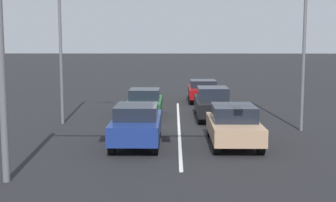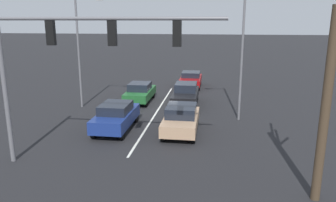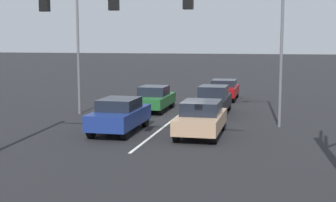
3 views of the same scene
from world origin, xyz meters
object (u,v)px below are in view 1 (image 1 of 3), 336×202
at_px(street_lamp_right_shoulder, 65,30).
at_px(car_tan_leftlane_front, 234,125).
at_px(car_black_leftlane_second, 213,103).
at_px(street_lamp_left_shoulder, 301,12).
at_px(car_darkgreen_midlane_second, 145,103).
at_px(traffic_signal_gantry, 109,6).
at_px(car_maroon_leftlane_third, 203,90).
at_px(car_navy_midlane_front, 137,124).

bearing_deg(street_lamp_right_shoulder, car_tan_leftlane_front, 148.97).
bearing_deg(car_black_leftlane_second, street_lamp_left_shoulder, 136.36).
bearing_deg(car_tan_leftlane_front, car_darkgreen_midlane_second, -59.70).
bearing_deg(car_black_leftlane_second, traffic_signal_gantry, 71.20).
xyz_separation_m(street_lamp_right_shoulder, street_lamp_left_shoulder, (-10.44, 1.62, 0.73)).
relative_size(car_maroon_leftlane_third, street_lamp_left_shoulder, 0.45).
bearing_deg(car_navy_midlane_front, car_maroon_leftlane_third, -104.48).
bearing_deg(car_black_leftlane_second, car_maroon_leftlane_third, -89.15).
relative_size(car_black_leftlane_second, car_darkgreen_midlane_second, 1.12).
distance_m(car_navy_midlane_front, car_black_leftlane_second, 6.98).
height_order(car_navy_midlane_front, car_darkgreen_midlane_second, car_navy_midlane_front).
distance_m(car_darkgreen_midlane_second, street_lamp_right_shoulder, 5.49).
distance_m(car_darkgreen_midlane_second, traffic_signal_gantry, 11.93).
distance_m(traffic_signal_gantry, street_lamp_left_shoulder, 10.38).
relative_size(car_navy_midlane_front, street_lamp_right_shoulder, 0.55).
height_order(car_tan_leftlane_front, street_lamp_left_shoulder, street_lamp_left_shoulder).
distance_m(car_maroon_leftlane_third, traffic_signal_gantry, 18.19).
bearing_deg(car_darkgreen_midlane_second, street_lamp_left_shoulder, 152.08).
xyz_separation_m(car_black_leftlane_second, street_lamp_left_shoulder, (-3.42, 3.26, 4.35)).
bearing_deg(street_lamp_left_shoulder, car_black_leftlane_second, -43.64).
height_order(street_lamp_right_shoulder, street_lamp_left_shoulder, street_lamp_left_shoulder).
height_order(car_darkgreen_midlane_second, car_maroon_leftlane_third, car_darkgreen_midlane_second).
distance_m(car_black_leftlane_second, street_lamp_left_shoulder, 6.42).
relative_size(car_darkgreen_midlane_second, street_lamp_left_shoulder, 0.45).
height_order(car_black_leftlane_second, car_darkgreen_midlane_second, car_black_leftlane_second).
bearing_deg(car_black_leftlane_second, car_tan_leftlane_front, 92.71).
height_order(car_tan_leftlane_front, traffic_signal_gantry, traffic_signal_gantry).
distance_m(car_navy_midlane_front, street_lamp_left_shoulder, 8.54).
height_order(car_darkgreen_midlane_second, street_lamp_left_shoulder, street_lamp_left_shoulder).
distance_m(car_tan_leftlane_front, car_black_leftlane_second, 6.04).
bearing_deg(street_lamp_right_shoulder, traffic_signal_gantry, 110.01).
bearing_deg(traffic_signal_gantry, car_maroon_leftlane_third, -101.68).
relative_size(car_black_leftlane_second, car_maroon_leftlane_third, 1.10).
xyz_separation_m(car_black_leftlane_second, car_maroon_leftlane_third, (0.10, -6.54, -0.05)).
xyz_separation_m(car_navy_midlane_front, street_lamp_right_shoulder, (3.66, -4.48, 3.60)).
bearing_deg(street_lamp_left_shoulder, traffic_signal_gantry, 46.78).
bearing_deg(street_lamp_right_shoulder, car_darkgreen_midlane_second, -150.26).
bearing_deg(car_maroon_leftlane_third, street_lamp_right_shoulder, 49.72).
distance_m(car_navy_midlane_front, car_darkgreen_midlane_second, 6.51).
relative_size(car_navy_midlane_front, street_lamp_left_shoulder, 0.47).
distance_m(car_tan_leftlane_front, street_lamp_left_shoulder, 6.04).
xyz_separation_m(car_maroon_leftlane_third, traffic_signal_gantry, (3.59, 17.36, 4.10)).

